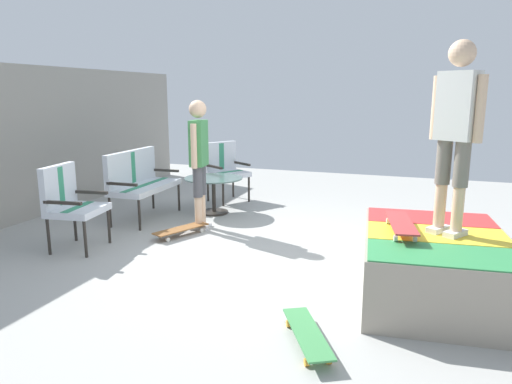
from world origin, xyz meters
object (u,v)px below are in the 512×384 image
(patio_chair_near_house, at_px, (224,166))
(skateboard_by_bench, at_px, (181,229))
(patio_chair_by_wall, at_px, (69,199))
(person_watching, at_px, (199,154))
(patio_table, at_px, (214,188))
(skateboard_on_ramp, at_px, (401,223))
(patio_bench, at_px, (139,178))
(skateboard_spare, at_px, (307,334))
(person_skater, at_px, (456,124))
(skate_ramp, at_px, (438,265))

(patio_chair_near_house, xyz_separation_m, skateboard_by_bench, (-2.12, -0.28, -0.53))
(patio_chair_by_wall, bearing_deg, person_watching, -40.20)
(patio_table, distance_m, skateboard_by_bench, 1.27)
(skateboard_by_bench, relative_size, skateboard_on_ramp, 0.99)
(patio_bench, xyz_separation_m, patio_chair_near_house, (1.52, -0.73, -0.00))
(patio_chair_near_house, relative_size, skateboard_spare, 1.28)
(patio_bench, distance_m, person_skater, 4.56)
(patio_chair_by_wall, relative_size, skateboard_by_bench, 1.25)
(skate_ramp, relative_size, patio_bench, 1.75)
(patio_table, bearing_deg, patio_bench, 124.09)
(skate_ramp, distance_m, patio_bench, 4.43)
(person_skater, distance_m, skateboard_by_bench, 3.64)
(skate_ramp, xyz_separation_m, person_skater, (0.01, -0.05, 1.29))
(person_skater, xyz_separation_m, skateboard_by_bench, (0.88, 3.19, -1.51))
(patio_bench, xyz_separation_m, person_skater, (-1.48, -4.20, 0.98))
(person_skater, height_order, skateboard_spare, person_skater)
(patio_bench, distance_m, skateboard_on_ramp, 4.12)
(skate_ramp, relative_size, patio_table, 2.46)
(person_watching, bearing_deg, skateboard_by_bench, 167.87)
(patio_bench, height_order, skateboard_by_bench, patio_bench)
(person_skater, bearing_deg, person_watching, 67.53)
(person_watching, distance_m, skateboard_on_ramp, 3.06)
(patio_chair_near_house, height_order, skateboard_spare, patio_chair_near_house)
(patio_chair_near_house, xyz_separation_m, patio_chair_by_wall, (-3.01, 0.73, 0.00))
(patio_bench, relative_size, patio_chair_near_house, 1.24)
(skateboard_by_bench, height_order, skateboard_spare, same)
(patio_table, xyz_separation_m, person_watching, (-0.82, -0.17, 0.63))
(patio_chair_by_wall, xyz_separation_m, skateboard_on_ramp, (-0.08, -3.81, 0.08))
(patio_chair_by_wall, height_order, skateboard_spare, patio_chair_by_wall)
(person_watching, relative_size, skateboard_by_bench, 2.17)
(patio_chair_near_house, bearing_deg, skateboard_on_ramp, -135.13)
(patio_chair_by_wall, xyz_separation_m, person_skater, (0.01, -4.20, 0.98))
(patio_chair_near_house, bearing_deg, patio_bench, 154.33)
(patio_chair_by_wall, bearing_deg, skateboard_spare, -110.84)
(person_watching, distance_m, skateboard_by_bench, 1.04)
(skate_ramp, bearing_deg, patio_bench, 70.27)
(patio_chair_near_house, relative_size, patio_table, 1.13)
(skateboard_by_bench, bearing_deg, skateboard_spare, -133.77)
(patio_chair_by_wall, distance_m, patio_table, 2.32)
(patio_chair_near_house, distance_m, skateboard_by_bench, 2.20)
(patio_chair_by_wall, distance_m, person_watching, 1.75)
(person_watching, bearing_deg, patio_bench, 80.04)
(patio_table, bearing_deg, skateboard_on_ramp, -127.38)
(skate_ramp, xyz_separation_m, patio_chair_by_wall, (0.00, 4.15, 0.31))
(patio_chair_by_wall, relative_size, person_skater, 0.61)
(patio_chair_by_wall, distance_m, skateboard_spare, 3.49)
(skate_ramp, bearing_deg, patio_chair_near_house, 48.66)
(person_watching, relative_size, skateboard_on_ramp, 2.14)
(person_skater, bearing_deg, skateboard_on_ramp, 103.15)
(person_skater, bearing_deg, skateboard_spare, 141.61)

